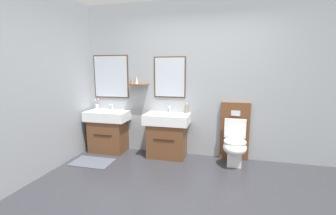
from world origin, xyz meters
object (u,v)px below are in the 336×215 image
vanity_sink_left (108,130)px  folded_hand_towel (163,114)px  soap_dispenser (187,108)px  vanity_sink_right (167,134)px  toothbrush_cup (97,106)px  toilet (235,141)px

vanity_sink_left → folded_hand_towel: folded_hand_towel is taller
vanity_sink_left → soap_dispenser: 1.55m
vanity_sink_right → folded_hand_towel: bearing=-106.2°
folded_hand_towel → toothbrush_cup: bearing=168.2°
folded_hand_towel → toilet: bearing=6.5°
folded_hand_towel → vanity_sink_left: bearing=172.9°
vanity_sink_left → folded_hand_towel: (1.11, -0.14, 0.39)m
vanity_sink_right → soap_dispenser: bearing=27.8°
vanity_sink_left → toilet: size_ratio=0.78×
vanity_sink_right → toothbrush_cup: toothbrush_cup is taller
vanity_sink_left → vanity_sink_right: size_ratio=1.00×
toilet → toothbrush_cup: size_ratio=4.78×
toothbrush_cup → soap_dispenser: toothbrush_cup is taller
vanity_sink_right → soap_dispenser: size_ratio=3.99×
vanity_sink_right → folded_hand_towel: 0.41m
vanity_sink_left → soap_dispenser: size_ratio=3.99×
vanity_sink_left → toothbrush_cup: 0.54m
vanity_sink_right → soap_dispenser: 0.58m
vanity_sink_right → toilet: bearing=-0.1°
vanity_sink_left → folded_hand_towel: bearing=-7.1°
vanity_sink_left → vanity_sink_right: bearing=0.0°
toilet → folded_hand_towel: bearing=-173.5°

